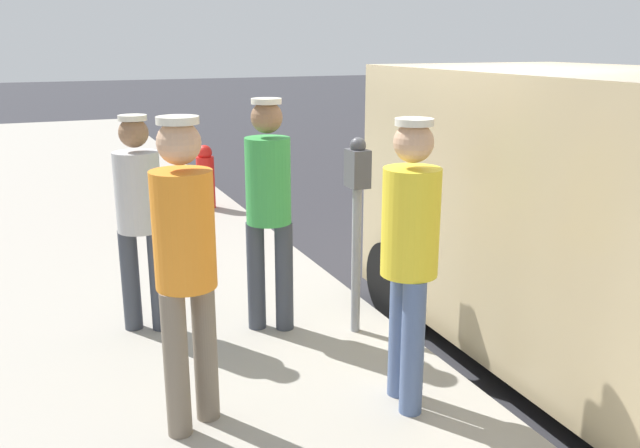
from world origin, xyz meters
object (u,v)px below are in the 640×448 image
(parking_meter_near, at_px, (357,203))
(pedestrian_in_orange, at_px, (185,256))
(pedestrian_in_green, at_px, (268,200))
(pedestrian_in_gray, at_px, (139,211))
(pedestrian_in_yellow, at_px, (410,247))
(fire_hydrant, at_px, (206,178))

(parking_meter_near, distance_m, pedestrian_in_orange, 1.67)
(pedestrian_in_green, xyz_separation_m, pedestrian_in_gray, (0.90, -0.38, -0.08))
(pedestrian_in_yellow, distance_m, pedestrian_in_green, 1.45)
(pedestrian_in_orange, bearing_deg, parking_meter_near, -150.79)
(pedestrian_in_orange, bearing_deg, pedestrian_in_yellow, 168.04)
(pedestrian_in_yellow, relative_size, fire_hydrant, 2.06)
(pedestrian_in_gray, relative_size, fire_hydrant, 1.95)
(parking_meter_near, xyz_separation_m, fire_hydrant, (0.10, -4.38, -0.61))
(pedestrian_in_green, bearing_deg, pedestrian_in_yellow, 105.87)
(pedestrian_in_orange, xyz_separation_m, pedestrian_in_green, (-0.87, -1.13, -0.01))
(pedestrian_in_gray, bearing_deg, fire_hydrant, -110.59)
(pedestrian_in_gray, distance_m, fire_hydrant, 3.98)
(pedestrian_in_yellow, distance_m, fire_hydrant, 5.50)
(parking_meter_near, relative_size, fire_hydrant, 1.77)
(parking_meter_near, distance_m, pedestrian_in_yellow, 1.10)
(pedestrian_in_orange, height_order, pedestrian_in_gray, pedestrian_in_orange)
(pedestrian_in_green, distance_m, fire_hydrant, 4.15)
(pedestrian_in_orange, relative_size, pedestrian_in_yellow, 1.02)
(parking_meter_near, height_order, pedestrian_in_orange, pedestrian_in_orange)
(pedestrian_in_orange, distance_m, pedestrian_in_gray, 1.51)
(pedestrian_in_yellow, xyz_separation_m, pedestrian_in_green, (0.40, -1.39, 0.01))
(pedestrian_in_orange, distance_m, fire_hydrant, 5.41)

